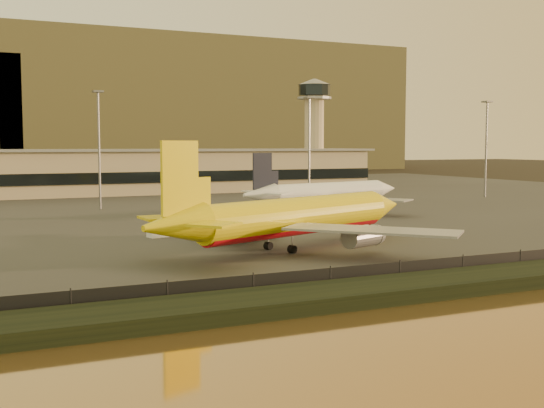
{
  "coord_description": "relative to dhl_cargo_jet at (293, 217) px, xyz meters",
  "views": [
    {
      "loc": [
        -37.96,
        -68.71,
        14.09
      ],
      "look_at": [
        -0.55,
        12.0,
        6.32
      ],
      "focal_mm": 45.0,
      "sensor_mm": 36.0,
      "label": 1
    }
  ],
  "objects": [
    {
      "name": "dhl_cargo_jet",
      "position": [
        0.0,
        0.0,
        0.0
      ],
      "size": [
        46.34,
        43.92,
        14.34
      ],
      "rotation": [
        0.0,
        0.0,
        0.37
      ],
      "color": "yellow",
      "rests_on": "tarmac"
    },
    {
      "name": "tarmac",
      "position": [
        -2.32,
        83.55,
        -4.38
      ],
      "size": [
        320.0,
        220.0,
        0.2
      ],
      "primitive_type": "cube",
      "color": "#2D2D2D",
      "rests_on": "ground"
    },
    {
      "name": "gse_vehicle_yellow",
      "position": [
        4.7,
        15.15,
        -3.39
      ],
      "size": [
        4.35,
        3.06,
        1.79
      ],
      "primitive_type": "cube",
      "rotation": [
        0.0,
        0.0,
        -0.36
      ],
      "color": "yellow",
      "rests_on": "tarmac"
    },
    {
      "name": "apron_light_masts",
      "position": [
        12.68,
        63.55,
        11.22
      ],
      "size": [
        152.2,
        12.2,
        25.4
      ],
      "color": "slate",
      "rests_on": "tarmac"
    },
    {
      "name": "gse_vehicle_white",
      "position": [
        -12.4,
        19.47,
        -3.3
      ],
      "size": [
        4.64,
        2.77,
        1.95
      ],
      "primitive_type": "cube",
      "rotation": [
        0.0,
        0.0,
        0.2
      ],
      "color": "white",
      "rests_on": "tarmac"
    },
    {
      "name": "terminal_building",
      "position": [
        -16.84,
        114.1,
        1.76
      ],
      "size": [
        202.0,
        25.0,
        12.6
      ],
      "color": "tan",
      "rests_on": "tarmac"
    },
    {
      "name": "control_tower",
      "position": [
        67.68,
        119.55,
        17.18
      ],
      "size": [
        11.2,
        11.2,
        35.5
      ],
      "color": "tan",
      "rests_on": "tarmac"
    },
    {
      "name": "perimeter_fence",
      "position": [
        -2.32,
        -24.45,
        -3.18
      ],
      "size": [
        300.0,
        0.05,
        2.2
      ],
      "primitive_type": "cube",
      "color": "black",
      "rests_on": "tarmac"
    },
    {
      "name": "embankment",
      "position": [
        -2.32,
        -28.45,
        -3.78
      ],
      "size": [
        320.0,
        7.0,
        1.4
      ],
      "primitive_type": "cube",
      "color": "black",
      "rests_on": "ground"
    },
    {
      "name": "white_narrowbody_jet",
      "position": [
        30.43,
        45.35,
        -0.61
      ],
      "size": [
        42.42,
        40.67,
        12.29
      ],
      "rotation": [
        0.0,
        0.0,
        0.23
      ],
      "color": "white",
      "rests_on": "tarmac"
    },
    {
      "name": "ground",
      "position": [
        -2.32,
        -11.45,
        -4.48
      ],
      "size": [
        900.0,
        900.0,
        0.0
      ],
      "primitive_type": "plane",
      "color": "black",
      "rests_on": "ground"
    }
  ]
}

